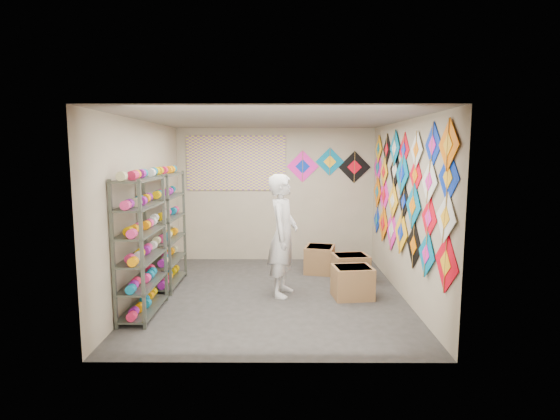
{
  "coord_description": "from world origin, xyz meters",
  "views": [
    {
      "loc": [
        0.13,
        -6.64,
        2.23
      ],
      "look_at": [
        0.1,
        0.3,
        1.3
      ],
      "focal_mm": 28.0,
      "sensor_mm": 36.0,
      "label": 1
    }
  ],
  "objects_px": {
    "shelf_rack_front": "(141,247)",
    "carton_c": "(320,259)",
    "carton_a": "(352,282)",
    "carton_b": "(350,268)",
    "shelf_rack_back": "(166,230)",
    "shopkeeper": "(283,235)"
  },
  "relations": [
    {
      "from": "shelf_rack_front",
      "to": "carton_a",
      "type": "height_order",
      "value": "shelf_rack_front"
    },
    {
      "from": "carton_c",
      "to": "shelf_rack_back",
      "type": "bearing_deg",
      "value": -149.96
    },
    {
      "from": "carton_a",
      "to": "shopkeeper",
      "type": "bearing_deg",
      "value": 165.93
    },
    {
      "from": "shelf_rack_front",
      "to": "carton_b",
      "type": "bearing_deg",
      "value": 26.13
    },
    {
      "from": "shelf_rack_back",
      "to": "carton_c",
      "type": "xyz_separation_m",
      "value": [
        2.61,
        0.82,
        -0.7
      ]
    },
    {
      "from": "shelf_rack_front",
      "to": "carton_c",
      "type": "distance_m",
      "value": 3.44
    },
    {
      "from": "shelf_rack_back",
      "to": "carton_b",
      "type": "bearing_deg",
      "value": 4.0
    },
    {
      "from": "shopkeeper",
      "to": "shelf_rack_front",
      "type": "bearing_deg",
      "value": 126.19
    },
    {
      "from": "shopkeeper",
      "to": "carton_c",
      "type": "xyz_separation_m",
      "value": [
        0.69,
        1.28,
        -0.7
      ]
    },
    {
      "from": "shelf_rack_front",
      "to": "carton_c",
      "type": "relative_size",
      "value": 3.37
    },
    {
      "from": "shelf_rack_back",
      "to": "shelf_rack_front",
      "type": "bearing_deg",
      "value": -90.0
    },
    {
      "from": "shelf_rack_back",
      "to": "carton_a",
      "type": "xyz_separation_m",
      "value": [
        2.99,
        -0.6,
        -0.71
      ]
    },
    {
      "from": "carton_a",
      "to": "carton_b",
      "type": "distance_m",
      "value": 0.82
    },
    {
      "from": "carton_c",
      "to": "shopkeeper",
      "type": "bearing_deg",
      "value": -105.55
    },
    {
      "from": "shelf_rack_front",
      "to": "shelf_rack_back",
      "type": "xyz_separation_m",
      "value": [
        0.0,
        1.3,
        0.0
      ]
    },
    {
      "from": "shelf_rack_front",
      "to": "carton_b",
      "type": "relative_size",
      "value": 3.26
    },
    {
      "from": "carton_a",
      "to": "carton_c",
      "type": "bearing_deg",
      "value": 98.48
    },
    {
      "from": "shelf_rack_front",
      "to": "carton_b",
      "type": "xyz_separation_m",
      "value": [
        3.09,
        1.52,
        -0.71
      ]
    },
    {
      "from": "carton_a",
      "to": "shelf_rack_front",
      "type": "bearing_deg",
      "value": -173.38
    },
    {
      "from": "carton_b",
      "to": "shopkeeper",
      "type": "bearing_deg",
      "value": -157.37
    },
    {
      "from": "shelf_rack_back",
      "to": "carton_b",
      "type": "relative_size",
      "value": 3.26
    },
    {
      "from": "shelf_rack_front",
      "to": "carton_c",
      "type": "xyz_separation_m",
      "value": [
        2.61,
        2.12,
        -0.7
      ]
    }
  ]
}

